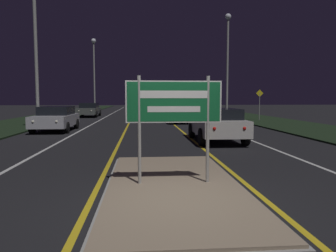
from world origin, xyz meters
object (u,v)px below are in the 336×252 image
at_px(highway_sign, 174,107).
at_px(streetlight_left_near, 35,21).
at_px(streetlight_right_near, 228,54).
at_px(car_approaching_1, 89,109).
at_px(car_receding_0, 217,124).
at_px(car_receding_1, 181,113).
at_px(warning_sign, 259,102).
at_px(streetlight_left_far, 94,63).
at_px(car_receding_2, 204,109).
at_px(car_approaching_0, 56,118).

distance_m(highway_sign, streetlight_left_near, 13.97).
distance_m(highway_sign, streetlight_right_near, 21.47).
bearing_deg(car_approaching_1, highway_sign, -77.43).
height_order(car_receding_0, car_approaching_1, car_receding_0).
relative_size(streetlight_right_near, car_receding_1, 2.12).
bearing_deg(warning_sign, car_receding_1, -169.11).
distance_m(streetlight_left_far, streetlight_right_near, 18.85).
bearing_deg(streetlight_left_far, car_receding_0, -71.52).
height_order(highway_sign, warning_sign, warning_sign).
relative_size(streetlight_left_near, car_approaching_1, 1.94).
distance_m(highway_sign, car_approaching_1, 27.05).
height_order(streetlight_left_far, car_approaching_1, streetlight_left_far).
bearing_deg(warning_sign, car_receding_0, -117.74).
xyz_separation_m(car_receding_1, car_receding_2, (3.66, 9.57, -0.00)).
height_order(streetlight_left_far, warning_sign, streetlight_left_far).
distance_m(car_receding_0, car_receding_2, 20.59).
relative_size(streetlight_left_far, car_receding_0, 2.08).
bearing_deg(car_approaching_1, streetlight_left_far, 93.67).
bearing_deg(streetlight_right_near, warning_sign, -21.28).
distance_m(streetlight_left_far, car_receding_0, 28.73).
distance_m(streetlight_left_near, car_receding_0, 11.28).
relative_size(highway_sign, car_receding_0, 0.52).
distance_m(streetlight_left_far, car_approaching_1, 9.26).
height_order(streetlight_right_near, warning_sign, streetlight_right_near).
relative_size(streetlight_left_near, streetlight_right_near, 1.04).
bearing_deg(streetlight_left_near, streetlight_left_far, 90.09).
distance_m(car_approaching_0, car_approaching_1, 13.99).
xyz_separation_m(streetlight_left_far, streetlight_right_near, (12.81, -13.83, -0.54)).
distance_m(car_receding_1, warning_sign, 6.76).
relative_size(streetlight_left_near, car_receding_1, 2.19).
distance_m(car_receding_0, car_approaching_0, 9.69).
distance_m(streetlight_right_near, car_approaching_0, 15.05).
bearing_deg(warning_sign, streetlight_left_far, 135.91).
bearing_deg(streetlight_left_near, car_receding_2, 52.08).
height_order(highway_sign, streetlight_left_far, streetlight_left_far).
bearing_deg(car_receding_2, warning_sign, -70.55).
height_order(streetlight_left_near, streetlight_left_far, streetlight_left_near).
relative_size(highway_sign, warning_sign, 0.91).
bearing_deg(streetlight_right_near, highway_sign, -107.75).
xyz_separation_m(highway_sign, car_receding_2, (5.96, 27.47, -0.94)).
height_order(streetlight_left_far, car_receding_1, streetlight_left_far).
relative_size(car_receding_0, car_receding_2, 1.02).
height_order(car_approaching_1, warning_sign, warning_sign).
xyz_separation_m(streetlight_right_near, car_receding_0, (-3.86, -12.96, -4.75)).
relative_size(car_approaching_0, car_approaching_1, 0.93).
relative_size(highway_sign, car_approaching_0, 0.52).
height_order(streetlight_left_far, car_receding_0, streetlight_left_far).
relative_size(streetlight_right_near, car_approaching_0, 2.02).
relative_size(streetlight_left_near, warning_sign, 3.66).
distance_m(car_receding_1, car_approaching_0, 9.60).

